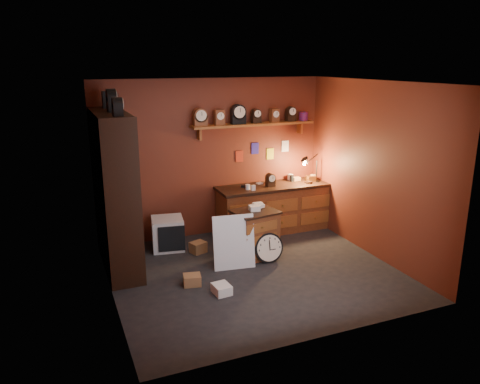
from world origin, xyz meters
name	(u,v)px	position (x,y,z in m)	size (l,w,h in m)	color
floor	(254,272)	(0.00, 0.00, 0.00)	(4.00, 4.00, 0.00)	black
room_shell	(255,155)	(0.04, 0.11, 1.72)	(4.02, 3.62, 2.71)	maroon
shelving_unit	(113,185)	(-1.79, 0.98, 1.25)	(0.47, 1.60, 2.58)	black
workbench	(275,205)	(1.05, 1.47, 0.47)	(2.09, 0.66, 1.36)	brown
low_cabinet	(255,232)	(0.25, 0.55, 0.41)	(0.74, 0.65, 0.83)	brown
big_round_clock	(269,248)	(0.36, 0.26, 0.23)	(0.46, 0.16, 0.46)	black
white_panel	(234,267)	(-0.21, 0.28, 0.00)	(0.62, 0.03, 0.82)	silver
mini_fridge	(168,234)	(-0.94, 1.36, 0.26)	(0.57, 0.59, 0.52)	silver
floor_box_a	(192,280)	(-0.95, -0.04, 0.07)	(0.24, 0.20, 0.14)	#9C6D44
floor_box_b	(222,289)	(-0.66, -0.42, 0.06)	(0.21, 0.25, 0.13)	white
floor_box_c	(198,247)	(-0.53, 1.02, 0.09)	(0.23, 0.19, 0.17)	#9C6D44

